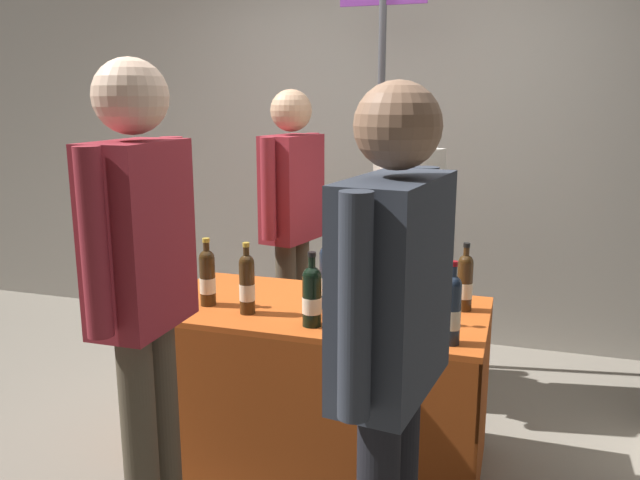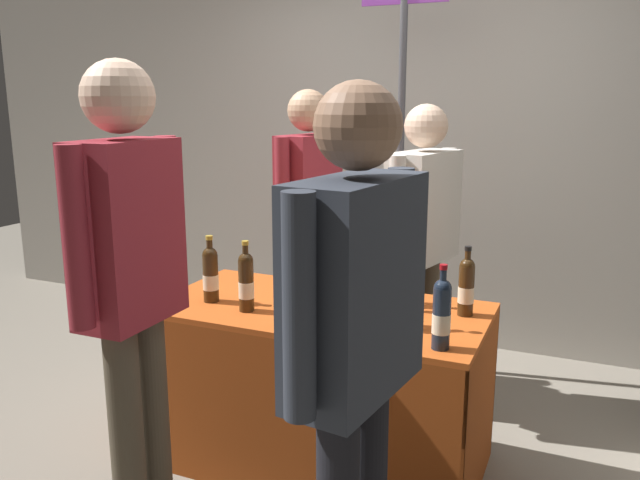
% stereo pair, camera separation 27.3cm
% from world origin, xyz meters
% --- Properties ---
extents(ground_plane, '(12.00, 12.00, 0.00)m').
position_xyz_m(ground_plane, '(0.00, 0.00, 0.00)').
color(ground_plane, gray).
extents(back_partition, '(7.48, 0.12, 2.58)m').
position_xyz_m(back_partition, '(0.00, 1.77, 1.29)').
color(back_partition, '#9E998E').
rests_on(back_partition, ground_plane).
extents(tasting_table, '(1.44, 0.74, 0.75)m').
position_xyz_m(tasting_table, '(0.00, 0.00, 0.52)').
color(tasting_table, '#B74C19').
rests_on(tasting_table, ground_plane).
extents(featured_wine_bottle, '(0.07, 0.07, 0.31)m').
position_xyz_m(featured_wine_bottle, '(-0.27, -0.18, 0.88)').
color(featured_wine_bottle, '#38230F').
rests_on(featured_wine_bottle, tasting_table).
extents(display_bottle_0, '(0.07, 0.07, 0.30)m').
position_xyz_m(display_bottle_0, '(0.17, 0.19, 0.87)').
color(display_bottle_0, '#38230F').
rests_on(display_bottle_0, tasting_table).
extents(display_bottle_1, '(0.07, 0.07, 0.34)m').
position_xyz_m(display_bottle_1, '(0.04, -0.01, 0.89)').
color(display_bottle_1, '#192333').
rests_on(display_bottle_1, tasting_table).
extents(display_bottle_2, '(0.07, 0.07, 0.30)m').
position_xyz_m(display_bottle_2, '(-0.48, -0.13, 0.88)').
color(display_bottle_2, '#38230F').
rests_on(display_bottle_2, tasting_table).
extents(display_bottle_3, '(0.07, 0.07, 0.30)m').
position_xyz_m(display_bottle_3, '(0.61, 0.14, 0.87)').
color(display_bottle_3, '#38230F').
rests_on(display_bottle_3, tasting_table).
extents(display_bottle_4, '(0.08, 0.08, 0.31)m').
position_xyz_m(display_bottle_4, '(0.07, 0.13, 0.88)').
color(display_bottle_4, black).
rests_on(display_bottle_4, tasting_table).
extents(display_bottle_5, '(0.07, 0.07, 0.32)m').
position_xyz_m(display_bottle_5, '(0.59, -0.26, 0.88)').
color(display_bottle_5, '#192333').
rests_on(display_bottle_5, tasting_table).
extents(display_bottle_6, '(0.08, 0.08, 0.30)m').
position_xyz_m(display_bottle_6, '(0.04, -0.24, 0.87)').
color(display_bottle_6, black).
rests_on(display_bottle_6, tasting_table).
extents(display_bottle_7, '(0.07, 0.07, 0.33)m').
position_xyz_m(display_bottle_7, '(0.28, 0.16, 0.88)').
color(display_bottle_7, '#38230F').
rests_on(display_bottle_7, tasting_table).
extents(wine_glass_near_vendor, '(0.06, 0.06, 0.14)m').
position_xyz_m(wine_glass_near_vendor, '(0.37, 0.10, 0.85)').
color(wine_glass_near_vendor, silver).
rests_on(wine_glass_near_vendor, tasting_table).
extents(flower_vase, '(0.10, 0.10, 0.40)m').
position_xyz_m(flower_vase, '(0.37, -0.11, 0.86)').
color(flower_vase, tan).
rests_on(flower_vase, tasting_table).
extents(vendor_presenter, '(0.31, 0.62, 1.62)m').
position_xyz_m(vendor_presenter, '(0.26, 0.76, 0.97)').
color(vendor_presenter, '#4C4233').
rests_on(vendor_presenter, ground_plane).
extents(vendor_assistant, '(0.28, 0.54, 1.69)m').
position_xyz_m(vendor_assistant, '(-0.43, 0.83, 1.01)').
color(vendor_assistant, '#4C4233').
rests_on(vendor_assistant, ground_plane).
extents(taster_foreground_right, '(0.24, 0.55, 1.77)m').
position_xyz_m(taster_foreground_right, '(-0.39, -0.76, 1.07)').
color(taster_foreground_right, '#4C4233').
rests_on(taster_foreground_right, ground_plane).
extents(taster_foreground_left, '(0.27, 0.64, 1.69)m').
position_xyz_m(taster_foreground_left, '(0.50, -0.90, 1.03)').
color(taster_foreground_left, black).
rests_on(taster_foreground_left, ground_plane).
extents(booth_signpost, '(0.50, 0.04, 2.34)m').
position_xyz_m(booth_signpost, '(-0.01, 1.20, 1.39)').
color(booth_signpost, '#47474C').
rests_on(booth_signpost, ground_plane).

